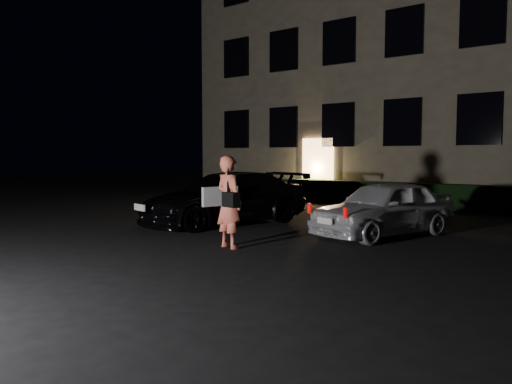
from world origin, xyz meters
The scene contains 6 objects.
ground centered at (0.00, 0.00, 0.00)m, with size 80.00×80.00×0.00m, color black.
building centered at (0.00, 14.99, 6.00)m, with size 20.00×8.11×12.00m.
hedge centered at (0.00, 10.50, 0.42)m, with size 15.00×0.70×0.85m, color black.
sedan centered at (-1.75, 3.30, 0.69)m, with size 2.98×5.04×1.37m.
hatch centered at (2.36, 4.02, 0.63)m, with size 2.48×3.97×1.26m.
man centered at (0.57, 0.77, 0.91)m, with size 0.76×0.58×1.80m.
Camera 1 is at (6.93, -6.55, 1.81)m, focal length 35.00 mm.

